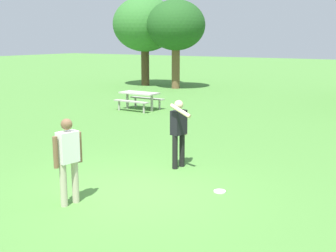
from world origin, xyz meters
TOP-DOWN VIEW (x-y plane):
  - ground_plane at (0.00, 0.00)m, footprint 120.00×120.00m
  - person_thrower at (-0.09, 1.85)m, footprint 0.66×0.70m
  - person_catcher at (-0.65, -1.22)m, footprint 0.28×0.60m
  - frisbee at (1.46, 0.85)m, footprint 0.25×0.25m
  - picnic_table_near at (-5.84, 8.24)m, footprint 1.73×1.46m
  - tree_tall_left at (-11.26, 16.47)m, footprint 4.12×4.12m
  - tree_broad_center at (-8.67, 16.06)m, footprint 3.57×3.57m

SIDE VIEW (x-z plane):
  - ground_plane at x=0.00m, z-range 0.00..0.00m
  - frisbee at x=1.46m, z-range 0.00..0.03m
  - picnic_table_near at x=-5.84m, z-range 0.18..0.95m
  - person_catcher at x=-0.65m, z-range 0.12..1.76m
  - person_thrower at x=-0.09m, z-range 0.14..1.78m
  - tree_broad_center at x=-8.67m, z-range 1.12..6.48m
  - tree_tall_left at x=-11.26m, z-range 1.07..6.77m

